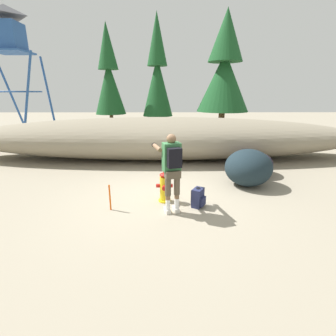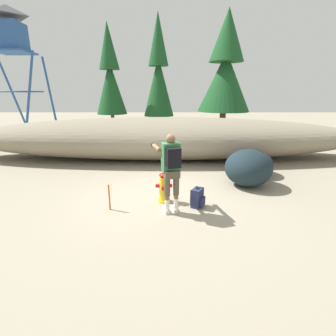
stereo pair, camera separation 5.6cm
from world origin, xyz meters
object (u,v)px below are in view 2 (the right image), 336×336
object	(u,v)px
fire_hydrant	(164,187)
watchtower	(12,39)
boulder_large	(255,163)
survey_stake	(110,197)
spare_backpack	(198,198)
utility_worker	(171,164)
boulder_mid	(249,168)

from	to	relation	value
fire_hydrant	watchtower	xyz separation A→B (m)	(-10.74, 13.33, 5.74)
boulder_large	survey_stake	size ratio (longest dim) A/B	1.92
spare_backpack	boulder_large	distance (m)	3.17
spare_backpack	survey_stake	size ratio (longest dim) A/B	0.78
utility_worker	boulder_mid	world-z (taller)	utility_worker
boulder_large	watchtower	distance (m)	18.57
utility_worker	survey_stake	distance (m)	1.58
utility_worker	survey_stake	bearing A→B (deg)	70.36
boulder_large	spare_backpack	bearing A→B (deg)	-131.66
boulder_large	boulder_mid	distance (m)	1.14
fire_hydrant	utility_worker	bearing A→B (deg)	-73.95
boulder_large	boulder_mid	bearing A→B (deg)	-118.28
boulder_large	fire_hydrant	bearing A→B (deg)	-144.31
utility_worker	boulder_mid	distance (m)	2.78
survey_stake	boulder_large	bearing A→B (deg)	31.64
fire_hydrant	spare_backpack	world-z (taller)	fire_hydrant
boulder_large	watchtower	xyz separation A→B (m)	(-13.62, 11.26, 5.73)
spare_backpack	survey_stake	distance (m)	1.99
fire_hydrant	watchtower	world-z (taller)	watchtower
spare_backpack	watchtower	world-z (taller)	watchtower
utility_worker	watchtower	bearing A→B (deg)	22.22
fire_hydrant	boulder_mid	size ratio (longest dim) A/B	0.59
fire_hydrant	spare_backpack	size ratio (longest dim) A/B	1.64
fire_hydrant	spare_backpack	bearing A→B (deg)	-21.03
watchtower	boulder_mid	bearing A→B (deg)	-43.12
spare_backpack	watchtower	xyz separation A→B (m)	(-11.51, 13.63, 5.88)
watchtower	survey_stake	xyz separation A→B (m)	(9.53, -13.78, -5.79)
fire_hydrant	boulder_mid	xyz separation A→B (m)	(2.35, 1.07, 0.16)
boulder_mid	fire_hydrant	bearing A→B (deg)	-155.40
boulder_mid	survey_stake	distance (m)	3.88
utility_worker	watchtower	xyz separation A→B (m)	(-10.89, 13.87, 5.00)
boulder_large	survey_stake	distance (m)	4.81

